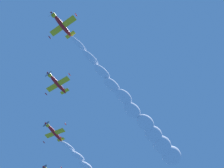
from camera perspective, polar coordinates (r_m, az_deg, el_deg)
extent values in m
ellipsoid|color=red|center=(92.20, -8.80, 10.22)|extent=(2.74, 7.95, 2.57)
cylinder|color=yellow|center=(92.14, -10.30, 11.88)|extent=(1.67, 1.39, 1.67)
cone|color=red|center=(92.15, -10.63, 12.24)|extent=(0.84, 0.97, 0.84)
cylinder|color=#3F3F47|center=(92.14, -10.55, 12.16)|extent=(3.32, 0.81, 3.36)
cube|color=yellow|center=(92.02, -8.70, 10.10)|extent=(9.70, 2.70, 3.29)
ellipsoid|color=red|center=(91.92, -6.38, 12.08)|extent=(0.51, 1.12, 0.50)
ellipsoid|color=red|center=(92.37, -10.99, 8.11)|extent=(0.51, 1.12, 0.50)
cube|color=yellow|center=(92.45, -7.39, 8.63)|extent=(3.55, 1.44, 1.30)
cube|color=red|center=(93.04, -7.36, 8.62)|extent=(0.69, 1.51, 1.45)
ellipsoid|color=#1E232D|center=(92.68, -8.95, 10.40)|extent=(1.26, 1.95, 1.20)
ellipsoid|color=red|center=(102.51, -9.65, 0.09)|extent=(2.66, 7.96, 2.46)
cylinder|color=yellow|center=(101.97, -10.99, 1.55)|extent=(1.63, 1.37, 1.64)
cone|color=red|center=(101.87, -11.28, 1.86)|extent=(0.82, 0.97, 0.82)
cylinder|color=#3F3F47|center=(101.89, -11.21, 1.79)|extent=(3.26, 0.77, 3.30)
cube|color=yellow|center=(102.37, -9.57, -0.04)|extent=(9.77, 2.71, 2.96)
ellipsoid|color=red|center=(101.48, -7.52, 1.70)|extent=(0.49, 1.12, 0.48)
ellipsoid|color=red|center=(103.47, -11.57, -1.74)|extent=(0.49, 1.12, 0.48)
cube|color=yellow|center=(103.20, -8.38, -1.29)|extent=(3.57, 1.44, 1.17)
cube|color=red|center=(103.78, -8.35, -1.22)|extent=(0.64, 1.50, 1.44)
ellipsoid|color=#1E232D|center=(102.92, -9.77, 0.30)|extent=(1.23, 1.94, 1.17)
ellipsoid|color=red|center=(114.04, -10.18, -8.45)|extent=(2.90, 7.94, 2.79)
cylinder|color=yellow|center=(113.25, -11.38, -7.15)|extent=(1.72, 1.42, 1.74)
cone|color=red|center=(113.09, -11.64, -6.87)|extent=(0.87, 0.99, 0.88)
cylinder|color=#3F3F47|center=(113.13, -11.58, -6.94)|extent=(3.40, 0.89, 3.45)
cube|color=yellow|center=(113.92, -10.10, -8.57)|extent=(9.55, 2.67, 3.86)
ellipsoid|color=red|center=(112.96, -8.23, -7.04)|extent=(0.53, 1.12, 0.53)
ellipsoid|color=red|center=(115.07, -11.95, -10.06)|extent=(0.53, 1.12, 0.53)
cube|color=yellow|center=(114.96, -9.04, -9.66)|extent=(3.51, 1.43, 1.51)
cube|color=red|center=(115.53, -9.02, -9.59)|extent=(0.77, 1.55, 1.46)
ellipsoid|color=#1E232D|center=(114.42, -10.30, -8.25)|extent=(1.31, 1.96, 1.27)
cylinder|color=yellow|center=(128.17, -11.76, -14.41)|extent=(1.65, 1.41, 1.68)
cone|color=red|center=(127.95, -12.00, -14.18)|extent=(0.83, 0.98, 0.85)
cylinder|color=#3F3F47|center=(128.00, -11.94, -14.23)|extent=(3.27, 0.86, 3.31)
ellipsoid|color=red|center=(127.47, -8.93, -14.41)|extent=(0.51, 1.12, 0.52)
ellipsoid|color=white|center=(92.36, -5.92, 7.05)|extent=(2.23, 6.99, 2.55)
ellipsoid|color=white|center=(93.33, -3.83, 4.63)|extent=(2.74, 7.13, 3.06)
ellipsoid|color=white|center=(94.10, -1.77, 2.13)|extent=(3.26, 7.27, 3.56)
ellipsoid|color=white|center=(95.43, -0.02, -0.24)|extent=(3.78, 7.41, 4.07)
ellipsoid|color=white|center=(96.77, 2.11, -2.28)|extent=(4.30, 7.55, 4.58)
ellipsoid|color=white|center=(98.37, 3.60, -4.65)|extent=(4.82, 7.69, 5.08)
ellipsoid|color=white|center=(100.39, 5.93, -6.82)|extent=(5.34, 7.83, 5.59)
ellipsoid|color=white|center=(102.91, 7.32, -8.80)|extent=(5.86, 7.97, 6.09)
ellipsoid|color=white|center=(104.73, 8.81, -10.58)|extent=(6.38, 8.11, 6.60)
ellipsoid|color=white|center=(107.40, 10.45, -12.32)|extent=(6.90, 8.26, 7.10)
ellipsoid|color=white|center=(115.81, -7.82, -10.83)|extent=(2.23, 6.99, 2.55)
ellipsoid|color=white|center=(117.52, -6.09, -12.54)|extent=(2.74, 7.13, 3.06)
ellipsoid|color=white|center=(119.38, -4.63, -14.31)|extent=(3.26, 7.27, 3.56)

